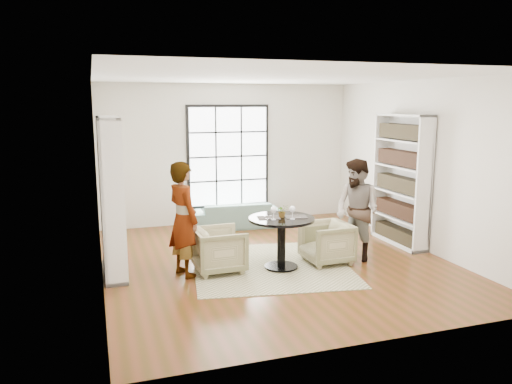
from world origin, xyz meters
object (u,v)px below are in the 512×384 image
object	(u,v)px
person_right	(357,210)
wine_glass_right	(293,210)
armchair_right	(326,243)
sofa	(236,214)
pedestal_table	(281,232)
flower_centerpiece	(282,211)
armchair_left	(219,250)
person_left	(183,219)
wine_glass_left	(274,210)

from	to	relation	value
person_right	wine_glass_right	world-z (taller)	person_right
armchair_right	person_right	distance (m)	0.75
sofa	armchair_right	size ratio (longest dim) A/B	2.46
pedestal_table	armchair_right	bearing A→B (deg)	2.33
armchair_right	person_right	bearing A→B (deg)	88.36
wine_glass_right	flower_centerpiece	xyz separation A→B (m)	(-0.10, 0.18, -0.05)
person_right	flower_centerpiece	distance (m)	1.34
pedestal_table	person_right	size ratio (longest dim) A/B	0.61
armchair_left	person_right	world-z (taller)	person_right
armchair_right	wine_glass_right	xyz separation A→B (m)	(-0.68, -0.18, 0.64)
person_left	wine_glass_left	xyz separation A→B (m)	(1.35, -0.26, 0.10)
sofa	person_left	bearing A→B (deg)	63.11
armchair_left	wine_glass_left	size ratio (longest dim) A/B	3.69
pedestal_table	wine_glass_right	size ratio (longest dim) A/B	4.93
armchair_left	wine_glass_left	distance (m)	1.05
wine_glass_left	wine_glass_right	distance (m)	0.30
sofa	wine_glass_left	size ratio (longest dim) A/B	8.88
person_left	wine_glass_left	world-z (taller)	person_left
person_left	sofa	bearing A→B (deg)	-50.22
person_left	flower_centerpiece	distance (m)	1.55
sofa	wine_glass_left	xyz separation A→B (m)	(-0.21, -2.89, 0.71)
person_right	wine_glass_right	size ratio (longest dim) A/B	8.06
pedestal_table	armchair_left	distance (m)	1.01
wine_glass_right	sofa	bearing A→B (deg)	91.46
person_right	flower_centerpiece	xyz separation A→B (m)	(-1.33, -0.01, 0.08)
armchair_right	person_right	xyz separation A→B (m)	(0.55, 0.00, 0.51)
sofa	armchair_right	bearing A→B (deg)	109.18
wine_glass_left	person_left	bearing A→B (deg)	169.26
flower_centerpiece	wine_glass_left	bearing A→B (deg)	-148.21
flower_centerpiece	pedestal_table	bearing A→B (deg)	-130.68
sofa	wine_glass_left	distance (m)	2.98
sofa	flower_centerpiece	world-z (taller)	flower_centerpiece
person_right	armchair_left	bearing A→B (deg)	-112.70
person_right	flower_centerpiece	size ratio (longest dim) A/B	8.45
sofa	person_left	xyz separation A→B (m)	(-1.57, -2.63, 0.61)
wine_glass_left	person_right	bearing A→B (deg)	4.72
armchair_left	armchair_right	bearing A→B (deg)	-95.74
wine_glass_left	wine_glass_right	xyz separation A→B (m)	(0.29, -0.06, 0.00)
person_right	armchair_right	bearing A→B (deg)	-109.48
person_right	wine_glass_left	xyz separation A→B (m)	(-1.52, -0.13, 0.13)
pedestal_table	sofa	xyz separation A→B (m)	(0.05, 2.80, -0.33)
armchair_right	wine_glass_right	size ratio (longest dim) A/B	3.54
wine_glass_right	person_left	bearing A→B (deg)	169.14
flower_centerpiece	person_right	bearing A→B (deg)	0.39
armchair_left	armchair_right	world-z (taller)	armchair_left
pedestal_table	flower_centerpiece	xyz separation A→B (m)	(0.02, 0.02, 0.33)
armchair_left	person_left	distance (m)	0.76
sofa	person_left	distance (m)	3.12
sofa	armchair_left	world-z (taller)	armchair_left
sofa	wine_glass_left	bearing A→B (deg)	89.61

